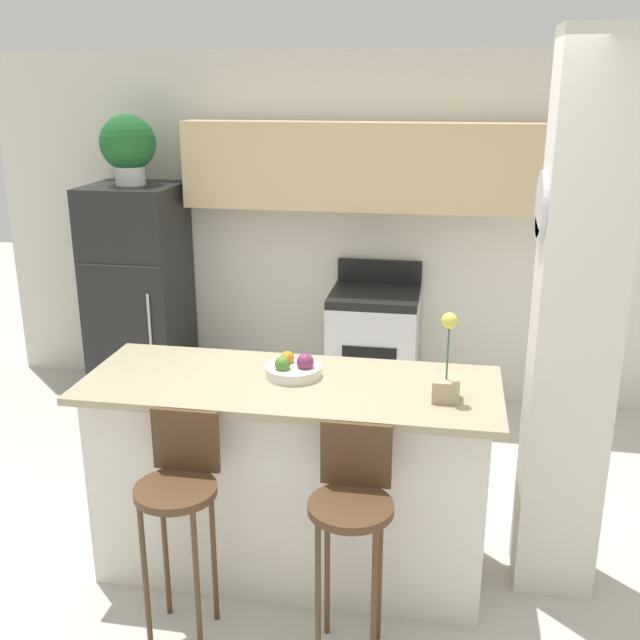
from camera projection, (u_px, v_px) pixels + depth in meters
name	position (u px, v px, depth m)	size (l,w,h in m)	color
ground_plane	(292.00, 564.00, 3.79)	(14.00, 14.00, 0.00)	beige
wall_back	(367.00, 206.00, 5.42)	(5.60, 0.38, 2.55)	silver
pillar_right	(575.00, 330.00, 3.31)	(0.38, 0.32, 2.55)	silver
counter_bar	(291.00, 476.00, 3.63)	(1.95, 0.74, 1.00)	silver
refrigerator	(139.00, 294.00, 5.62)	(0.65, 0.67, 1.62)	black
stove_range	(374.00, 351.00, 5.44)	(0.62, 0.65, 1.07)	silver
bar_stool_left	(179.00, 493.00, 3.14)	(0.35, 0.35, 1.01)	#4C331E
bar_stool_right	(352.00, 510.00, 3.02)	(0.35, 0.35, 1.01)	#4C331E
potted_plant_on_fridge	(128.00, 146.00, 5.29)	(0.39, 0.39, 0.49)	silver
orchid_vase	(446.00, 376.00, 3.25)	(0.12, 0.12, 0.40)	tan
fruit_bowl	(293.00, 369.00, 3.54)	(0.27, 0.27, 0.12)	silver
trash_bin	(203.00, 386.00, 5.51)	(0.28, 0.28, 0.38)	black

